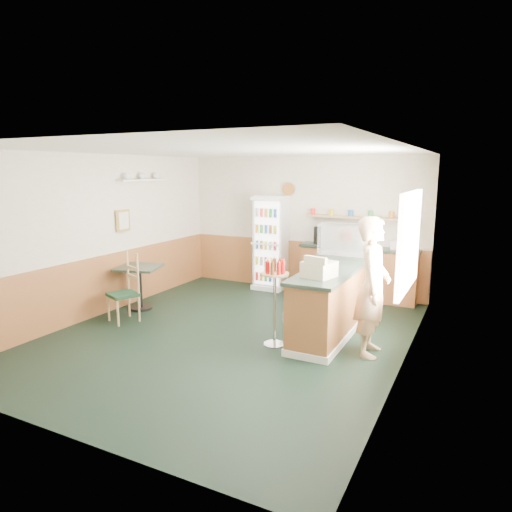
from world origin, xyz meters
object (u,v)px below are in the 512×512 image
Objects in this scene: drinks_fridge at (271,243)px; display_case at (350,241)px; shopkeeper at (373,287)px; cafe_chair at (126,285)px; cash_register at (319,269)px; condiment_stand at (275,288)px; cafe_table at (139,279)px.

display_case is at bearing -29.90° from drinks_fridge.
cafe_chair is (-3.90, -0.36, -0.34)m from shopkeeper.
cash_register reaches higher than cafe_chair.
condiment_stand is (-0.57, -1.70, -0.46)m from display_case.
cafe_table is (-3.40, 0.30, -0.57)m from cash_register.
drinks_fridge reaches higher than cafe_chair.
cash_register is 0.34× the size of cafe_chair.
cafe_chair is at bearing -113.30° from drinks_fridge.
cafe_table is 0.59m from cafe_chair.
cafe_chair is at bearing -150.98° from display_case.
display_case is 0.80× the size of condiment_stand.
drinks_fridge reaches higher than cash_register.
cash_register is at bearing 26.92° from cafe_chair.
drinks_fridge is 1.98× the size of display_case.
display_case is 3.69m from cafe_table.
display_case is 1.10× the size of cafe_table.
cafe_chair reaches higher than cafe_table.
shopkeeper is 1.52× the size of condiment_stand.
cash_register is 0.73m from shopkeeper.
drinks_fridge reaches higher than shopkeeper.
condiment_stand is at bearing -9.59° from cafe_table.
cash_register is 0.21× the size of shopkeeper.
drinks_fridge reaches higher than display_case.
condiment_stand is 2.88m from cafe_table.
condiment_stand is 1.38× the size of cafe_table.
shopkeeper reaches higher than cafe_table.
cash_register is 0.32× the size of condiment_stand.
display_case is at bearing 20.36° from shopkeeper.
display_case is at bearing 71.41° from condiment_stand.
shopkeeper reaches higher than display_case.
drinks_fridge is at bearing 89.14° from cafe_chair.
condiment_stand is at bearing 96.92° from shopkeeper.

